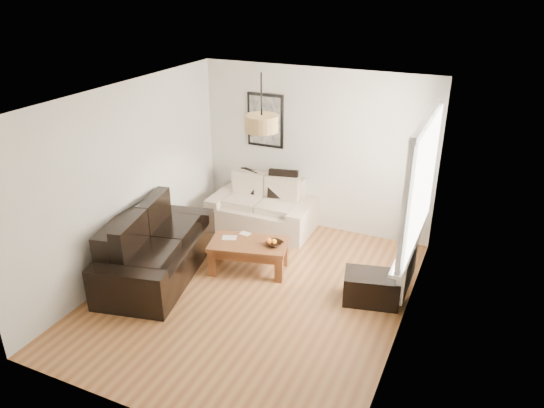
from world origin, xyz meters
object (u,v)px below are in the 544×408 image
at_px(sofa_leather, 157,245).
at_px(coffee_table, 249,256).
at_px(loveseat_cream, 262,205).
at_px(ottoman, 371,288).

bearing_deg(sofa_leather, coffee_table, -73.81).
relative_size(loveseat_cream, coffee_table, 1.55).
distance_m(sofa_leather, ottoman, 2.95).
xyz_separation_m(sofa_leather, ottoman, (2.88, 0.57, -0.25)).
xyz_separation_m(sofa_leather, coffee_table, (1.11, 0.61, -0.23)).
xyz_separation_m(loveseat_cream, coffee_table, (0.39, -1.27, -0.19)).
xyz_separation_m(loveseat_cream, ottoman, (2.16, -1.31, -0.21)).
bearing_deg(loveseat_cream, coffee_table, -73.76).
relative_size(sofa_leather, ottoman, 2.98).
relative_size(sofa_leather, coffee_table, 1.92).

